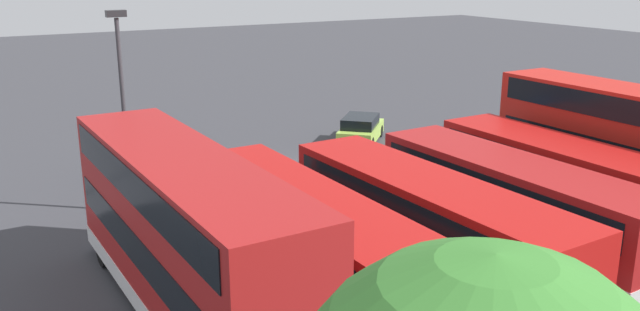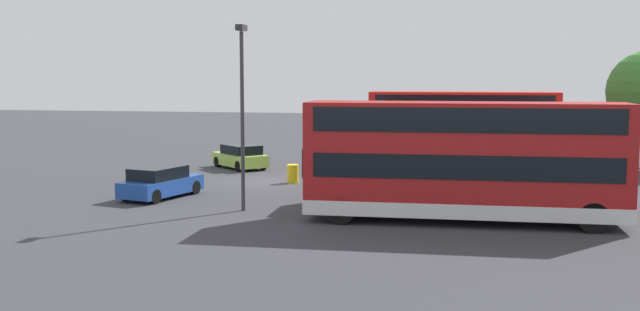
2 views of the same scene
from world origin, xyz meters
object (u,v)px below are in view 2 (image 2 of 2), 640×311
(bus_single_deck_fourth, at_px, (481,159))
(car_hatchback_silver, at_px, (160,183))
(bus_single_deck_third, at_px, (478,151))
(bus_single_deck_fifth, at_px, (465,169))
(box_truck_blue, at_px, (514,131))
(waste_bin_yellow, at_px, (293,174))
(bus_double_decker_near_end, at_px, (462,126))
(car_small_green, at_px, (240,157))
(lamp_post_tall, at_px, (242,102))
(bus_double_decker_sixth, at_px, (464,158))
(bus_single_deck_second, at_px, (469,145))

(bus_single_deck_fourth, distance_m, car_hatchback_silver, 14.98)
(bus_single_deck_third, height_order, bus_single_deck_fifth, same)
(bus_single_deck_third, bearing_deg, box_truck_blue, 169.48)
(box_truck_blue, bearing_deg, waste_bin_yellow, -36.39)
(bus_double_decker_near_end, xyz_separation_m, box_truck_blue, (-7.13, 3.50, -0.74))
(bus_single_deck_third, relative_size, car_small_green, 2.63)
(bus_single_deck_fourth, xyz_separation_m, car_small_green, (-6.62, -14.00, -0.92))
(bus_single_deck_third, xyz_separation_m, bus_single_deck_fourth, (3.62, 0.12, 0.00))
(lamp_post_tall, relative_size, waste_bin_yellow, 7.97)
(bus_double_decker_sixth, relative_size, lamp_post_tall, 1.58)
(car_hatchback_silver, relative_size, car_small_green, 1.09)
(car_hatchback_silver, xyz_separation_m, waste_bin_yellow, (-5.76, 4.80, -0.22))
(bus_single_deck_fifth, bearing_deg, waste_bin_yellow, -120.83)
(car_hatchback_silver, height_order, waste_bin_yellow, car_hatchback_silver)
(bus_double_decker_near_end, relative_size, car_hatchback_silver, 2.59)
(car_small_green, relative_size, waste_bin_yellow, 4.30)
(bus_single_deck_second, height_order, waste_bin_yellow, bus_single_deck_second)
(bus_double_decker_sixth, xyz_separation_m, car_small_green, (-13.98, -13.23, -1.75))
(bus_single_deck_fourth, bearing_deg, car_hatchback_silver, -73.24)
(bus_double_decker_sixth, xyz_separation_m, box_truck_blue, (-25.11, 3.28, -0.74))
(bus_single_deck_second, xyz_separation_m, waste_bin_yellow, (5.44, -8.95, -1.15))
(bus_single_deck_second, bearing_deg, bus_double_decker_sixth, -0.85)
(bus_double_decker_sixth, relative_size, waste_bin_yellow, 12.59)
(bus_double_decker_near_end, bearing_deg, box_truck_blue, 153.88)
(bus_single_deck_third, relative_size, bus_double_decker_sixth, 0.90)
(bus_single_deck_second, xyz_separation_m, car_small_green, (0.26, -13.44, -0.92))
(bus_single_deck_fourth, relative_size, bus_single_deck_fifth, 1.01)
(bus_single_deck_fourth, bearing_deg, car_small_green, -115.33)
(bus_double_decker_near_end, height_order, bus_single_deck_fourth, bus_double_decker_near_end)
(bus_single_deck_third, distance_m, waste_bin_yellow, 9.71)
(bus_double_decker_near_end, relative_size, car_small_green, 2.81)
(car_hatchback_silver, relative_size, lamp_post_tall, 0.59)
(bus_double_decker_near_end, xyz_separation_m, lamp_post_tall, (17.25, -8.67, 2.01))
(lamp_post_tall, bearing_deg, bus_single_deck_fourth, 124.44)
(car_small_green, distance_m, waste_bin_yellow, 6.86)
(bus_double_decker_sixth, bearing_deg, lamp_post_tall, -94.71)
(lamp_post_tall, bearing_deg, waste_bin_yellow, 178.98)
(bus_double_decker_near_end, distance_m, box_truck_blue, 7.98)
(box_truck_blue, xyz_separation_m, car_small_green, (11.13, -16.51, -1.01))
(bus_single_deck_second, xyz_separation_m, bus_single_deck_third, (3.27, 0.45, -0.00))
(bus_single_deck_third, height_order, bus_single_deck_fourth, same)
(bus_double_decker_near_end, relative_size, bus_single_deck_fifth, 1.03)
(waste_bin_yellow, bearing_deg, box_truck_blue, 143.61)
(bus_single_deck_fifth, distance_m, bus_double_decker_sixth, 3.65)
(waste_bin_yellow, bearing_deg, bus_single_deck_fourth, 81.34)
(box_truck_blue, xyz_separation_m, car_hatchback_silver, (22.07, -16.82, -1.01))
(box_truck_blue, height_order, waste_bin_yellow, box_truck_blue)
(waste_bin_yellow, bearing_deg, bus_single_deck_fifth, 59.17)
(bus_single_deck_third, height_order, car_hatchback_silver, bus_single_deck_third)
(bus_single_deck_fourth, height_order, lamp_post_tall, lamp_post_tall)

